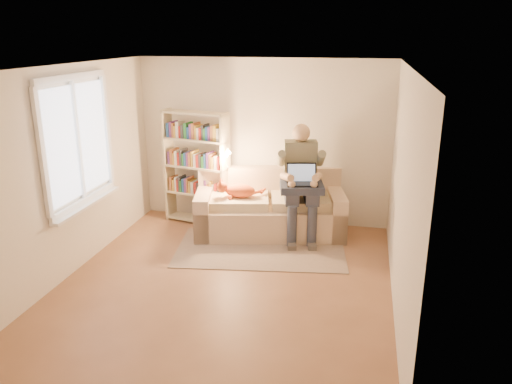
% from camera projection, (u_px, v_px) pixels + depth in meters
% --- Properties ---
extents(floor, '(4.50, 4.50, 0.00)m').
position_uv_depth(floor, '(226.00, 282.00, 6.19)').
color(floor, brown).
rests_on(floor, ground).
extents(ceiling, '(4.00, 4.50, 0.02)m').
position_uv_depth(ceiling, '(222.00, 67.00, 5.40)').
color(ceiling, white).
rests_on(ceiling, wall_back).
extents(wall_left, '(0.02, 4.50, 2.60)m').
position_uv_depth(wall_left, '(70.00, 172.00, 6.20)').
color(wall_left, silver).
rests_on(wall_left, floor).
extents(wall_right, '(0.02, 4.50, 2.60)m').
position_uv_depth(wall_right, '(402.00, 193.00, 5.39)').
color(wall_right, silver).
rests_on(wall_right, floor).
extents(wall_back, '(4.00, 0.02, 2.60)m').
position_uv_depth(wall_back, '(263.00, 142.00, 7.89)').
color(wall_back, silver).
rests_on(wall_back, floor).
extents(wall_front, '(4.00, 0.02, 2.60)m').
position_uv_depth(wall_front, '(142.00, 266.00, 3.70)').
color(wall_front, silver).
rests_on(wall_front, floor).
extents(window, '(0.12, 1.52, 1.69)m').
position_uv_depth(window, '(81.00, 162.00, 6.36)').
color(window, white).
rests_on(window, wall_left).
extents(sofa, '(2.39, 1.44, 0.95)m').
position_uv_depth(sofa, '(270.00, 210.00, 7.67)').
color(sofa, beige).
rests_on(sofa, floor).
extents(person, '(0.62, 0.84, 1.69)m').
position_uv_depth(person, '(301.00, 176.00, 7.33)').
color(person, slate).
rests_on(person, sofa).
extents(cat, '(0.68, 0.34, 0.26)m').
position_uv_depth(cat, '(234.00, 190.00, 7.43)').
color(cat, orange).
rests_on(cat, sofa).
extents(blanket, '(0.71, 0.62, 0.11)m').
position_uv_depth(blanket, '(308.00, 187.00, 7.19)').
color(blanket, '#242B3F').
rests_on(blanket, person).
extents(laptop, '(0.49, 0.44, 0.37)m').
position_uv_depth(laptop, '(308.00, 179.00, 7.16)').
color(laptop, black).
rests_on(laptop, blanket).
extents(bookshelf, '(1.19, 0.57, 1.82)m').
position_uv_depth(bookshelf, '(196.00, 162.00, 7.86)').
color(bookshelf, beige).
rests_on(bookshelf, floor).
extents(rug, '(2.54, 1.72, 0.01)m').
position_uv_depth(rug, '(261.00, 249.00, 7.13)').
color(rug, gray).
rests_on(rug, floor).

